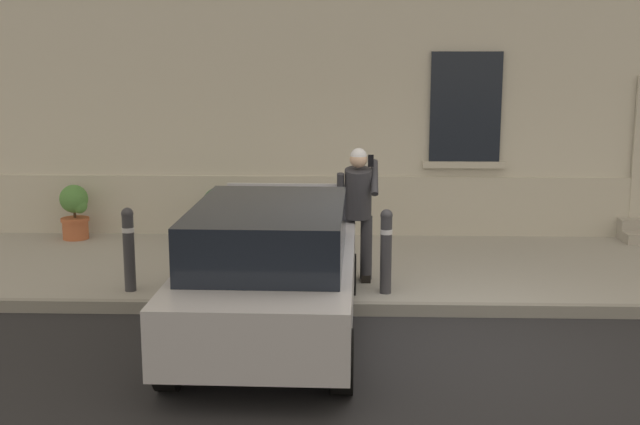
{
  "coord_description": "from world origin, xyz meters",
  "views": [
    {
      "loc": [
        -0.87,
        -8.37,
        3.07
      ],
      "look_at": [
        -1.19,
        1.6,
        1.1
      ],
      "focal_mm": 46.25,
      "sensor_mm": 36.0,
      "label": 1
    }
  ],
  "objects_px": {
    "bollard_far_left": "(129,246)",
    "planter_charcoal": "(218,214)",
    "planter_terracotta": "(75,210)",
    "bollard_near_person": "(386,248)",
    "person_on_phone": "(358,206)",
    "hatchback_car_silver": "(271,269)"
  },
  "relations": [
    {
      "from": "bollard_far_left",
      "to": "planter_terracotta",
      "type": "bearing_deg",
      "value": 119.58
    },
    {
      "from": "person_on_phone",
      "to": "planter_charcoal",
      "type": "bearing_deg",
      "value": 146.34
    },
    {
      "from": "bollard_far_left",
      "to": "planter_terracotta",
      "type": "height_order",
      "value": "bollard_far_left"
    },
    {
      "from": "hatchback_car_silver",
      "to": "planter_terracotta",
      "type": "bearing_deg",
      "value": 130.33
    },
    {
      "from": "hatchback_car_silver",
      "to": "planter_terracotta",
      "type": "height_order",
      "value": "hatchback_car_silver"
    },
    {
      "from": "person_on_phone",
      "to": "planter_terracotta",
      "type": "distance_m",
      "value": 5.01
    },
    {
      "from": "hatchback_car_silver",
      "to": "planter_charcoal",
      "type": "xyz_separation_m",
      "value": [
        -1.16,
        3.84,
        -0.18
      ]
    },
    {
      "from": "bollard_far_left",
      "to": "planter_charcoal",
      "type": "distance_m",
      "value": 2.67
    },
    {
      "from": "bollard_near_person",
      "to": "bollard_far_left",
      "type": "relative_size",
      "value": 1.0
    },
    {
      "from": "bollard_near_person",
      "to": "planter_terracotta",
      "type": "xyz_separation_m",
      "value": [
        -4.73,
        2.79,
        -0.11
      ]
    },
    {
      "from": "bollard_far_left",
      "to": "planter_charcoal",
      "type": "bearing_deg",
      "value": 74.72
    },
    {
      "from": "planter_terracotta",
      "to": "planter_charcoal",
      "type": "relative_size",
      "value": 1.0
    },
    {
      "from": "bollard_near_person",
      "to": "bollard_far_left",
      "type": "xyz_separation_m",
      "value": [
        -3.14,
        0.0,
        0.0
      ]
    },
    {
      "from": "bollard_near_person",
      "to": "bollard_far_left",
      "type": "distance_m",
      "value": 3.14
    },
    {
      "from": "planter_terracotta",
      "to": "planter_charcoal",
      "type": "height_order",
      "value": "same"
    },
    {
      "from": "bollard_far_left",
      "to": "person_on_phone",
      "type": "distance_m",
      "value": 2.87
    },
    {
      "from": "planter_terracotta",
      "to": "person_on_phone",
      "type": "bearing_deg",
      "value": -28.22
    },
    {
      "from": "person_on_phone",
      "to": "planter_charcoal",
      "type": "relative_size",
      "value": 2.02
    },
    {
      "from": "bollard_near_person",
      "to": "planter_terracotta",
      "type": "height_order",
      "value": "bollard_near_person"
    },
    {
      "from": "bollard_near_person",
      "to": "bollard_far_left",
      "type": "bearing_deg",
      "value": 180.0
    },
    {
      "from": "planter_charcoal",
      "to": "planter_terracotta",
      "type": "bearing_deg",
      "value": 174.52
    },
    {
      "from": "bollard_near_person",
      "to": "planter_charcoal",
      "type": "distance_m",
      "value": 3.55
    }
  ]
}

